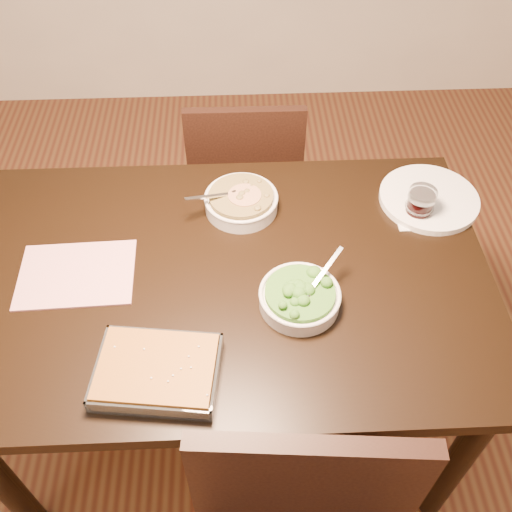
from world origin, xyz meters
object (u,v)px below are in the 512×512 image
baking_dish (157,371)px  dinner_plate (429,198)px  chair_far (245,178)px  broccoli_bowl (300,297)px  wine_tumbler (420,203)px  table (227,295)px  stew_bowl (241,201)px

baking_dish → dinner_plate: size_ratio=1.03×
baking_dish → chair_far: chair_far is taller
broccoli_bowl → wine_tumbler: size_ratio=2.28×
broccoli_bowl → chair_far: chair_far is taller
chair_far → dinner_plate: bearing=140.6°
table → chair_far: (0.07, 0.69, -0.18)m
dinner_plate → baking_dish: bearing=-143.9°
baking_dish → wine_tumbler: wine_tumbler is taller
stew_bowl → chair_far: chair_far is taller
baking_dish → dinner_plate: bearing=43.3°
table → chair_far: 0.72m
stew_bowl → dinner_plate: stew_bowl is taller
wine_tumbler → dinner_plate: wine_tumbler is taller
stew_bowl → dinner_plate: 0.55m
dinner_plate → chair_far: bearing=140.1°
table → broccoli_bowl: 0.25m
table → chair_far: size_ratio=1.64×
stew_bowl → baking_dish: size_ratio=0.76×
broccoli_bowl → dinner_plate: bearing=40.8°
stew_bowl → dinner_plate: bearing=0.8°
broccoli_bowl → dinner_plate: 0.55m
broccoli_bowl → baking_dish: size_ratio=0.69×
stew_bowl → chair_far: (0.02, 0.45, -0.30)m
table → dinner_plate: (0.60, 0.25, 0.11)m
table → baking_dish: baking_dish is taller
wine_tumbler → dinner_plate: (0.05, 0.06, -0.04)m
wine_tumbler → dinner_plate: size_ratio=0.31×
broccoli_bowl → wine_tumbler: (0.37, 0.30, 0.02)m
broccoli_bowl → baking_dish: broccoli_bowl is taller
chair_far → baking_dish: bearing=77.7°
table → baking_dish: size_ratio=4.71×
baking_dish → stew_bowl: bearing=76.7°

